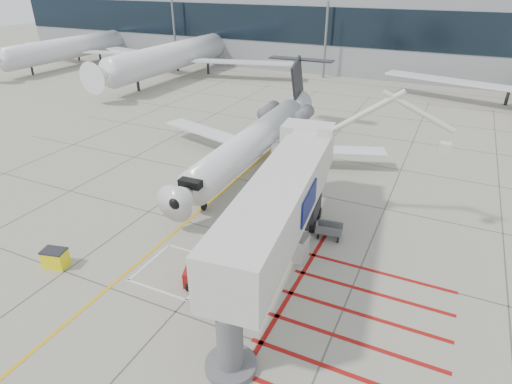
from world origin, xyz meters
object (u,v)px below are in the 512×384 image
at_px(jet_bridge, 276,216).
at_px(spill_bin, 55,258).
at_px(regional_jet, 243,133).
at_px(pushback_tug, 207,274).

height_order(jet_bridge, spill_bin, jet_bridge).
bearing_deg(regional_jet, jet_bridge, -57.40).
distance_m(regional_jet, pushback_tug, 15.50).
relative_size(regional_jet, pushback_tug, 11.87).
bearing_deg(pushback_tug, jet_bridge, 15.32).
xyz_separation_m(regional_jet, jet_bridge, (8.16, -12.00, 0.18)).
bearing_deg(spill_bin, pushback_tug, 1.46).
distance_m(pushback_tug, spill_bin, 9.57).
bearing_deg(jet_bridge, spill_bin, -165.19).
bearing_deg(jet_bridge, regional_jet, 117.83).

